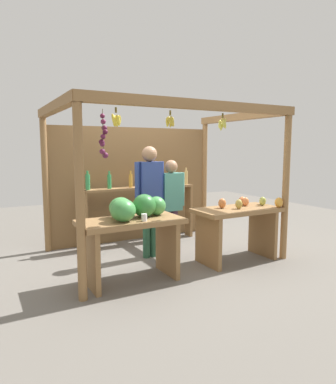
# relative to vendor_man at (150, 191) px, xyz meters

# --- Properties ---
(ground_plane) EXTENTS (12.00, 12.00, 0.00)m
(ground_plane) POSITION_rel_vendor_man_xyz_m (0.22, 0.03, -1.03)
(ground_plane) COLOR slate
(ground_plane) RESTS_ON ground
(market_stall) EXTENTS (3.20, 2.24, 2.27)m
(market_stall) POSITION_rel_vendor_man_xyz_m (0.21, 0.51, 0.31)
(market_stall) COLOR olive
(market_stall) RESTS_ON ground
(fruit_counter_left) EXTENTS (1.30, 0.66, 1.09)m
(fruit_counter_left) POSITION_rel_vendor_man_xyz_m (-0.60, -0.74, -0.29)
(fruit_counter_left) COLOR olive
(fruit_counter_left) RESTS_ON ground
(fruit_counter_right) EXTENTS (1.30, 0.64, 0.95)m
(fruit_counter_right) POSITION_rel_vendor_man_xyz_m (1.09, -0.77, -0.44)
(fruit_counter_right) COLOR olive
(fruit_counter_right) RESTS_ON ground
(bottle_shelf_unit) EXTENTS (2.06, 0.22, 1.35)m
(bottle_shelf_unit) POSITION_rel_vendor_man_xyz_m (0.22, 0.83, -0.24)
(bottle_shelf_unit) COLOR olive
(bottle_shelf_unit) RESTS_ON ground
(vendor_man) EXTENTS (0.48, 0.23, 1.70)m
(vendor_man) POSITION_rel_vendor_man_xyz_m (0.00, 0.00, 0.00)
(vendor_man) COLOR #2A5B3F
(vendor_man) RESTS_ON ground
(vendor_woman) EXTENTS (0.48, 0.20, 1.49)m
(vendor_woman) POSITION_rel_vendor_man_xyz_m (0.38, 0.02, -0.15)
(vendor_woman) COLOR #542F48
(vendor_woman) RESTS_ON ground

